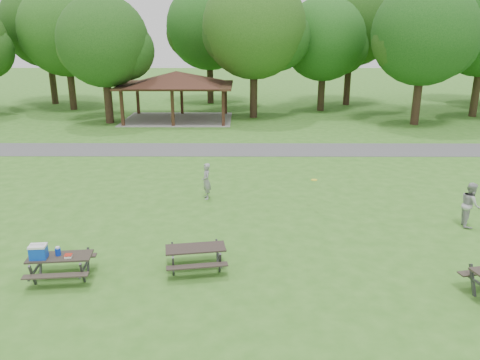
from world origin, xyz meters
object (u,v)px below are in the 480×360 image
picnic_table_near (53,258)px  picnic_table_middle (196,253)px  frisbee_thrower (206,181)px  frisbee_catcher (470,204)px

picnic_table_near → picnic_table_middle: bearing=8.9°
picnic_table_middle → frisbee_thrower: 6.13m
picnic_table_middle → frisbee_thrower: bearing=91.2°
picnic_table_near → frisbee_catcher: (13.27, 3.91, 0.12)m
picnic_table_middle → frisbee_thrower: frisbee_thrower is taller
picnic_table_middle → frisbee_catcher: size_ratio=1.19×
picnic_table_near → frisbee_thrower: size_ratio=1.22×
frisbee_thrower → picnic_table_near: bearing=-42.8°
frisbee_catcher → frisbee_thrower: bearing=84.9°
picnic_table_middle → frisbee_catcher: (9.40, 3.31, 0.26)m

